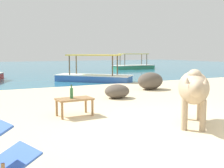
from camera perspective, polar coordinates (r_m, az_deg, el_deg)
sand_beach at (r=5.04m, az=14.67°, el=-9.57°), size 18.00×14.00×0.04m
water_surface at (r=25.83m, az=-20.00°, el=3.06°), size 60.00×36.00×0.03m
cow at (r=5.32m, az=16.56°, el=-0.82°), size 1.54×1.67×1.07m
low_bench_table at (r=5.97m, az=-7.78°, el=-3.51°), size 0.77×0.46×0.39m
bottle at (r=5.92m, az=-8.39°, el=-1.84°), size 0.07×0.07×0.30m
shore_rock_large at (r=8.24m, az=1.06°, el=-1.50°), size 0.79×0.69×0.41m
shore_rock_small at (r=10.26m, az=7.95°, el=0.65°), size 1.16×0.95×0.63m
boat_green at (r=23.27m, az=4.47°, el=3.81°), size 3.69×1.20×1.29m
boat_blue at (r=13.24m, az=-3.85°, el=1.74°), size 3.42×3.41×1.29m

